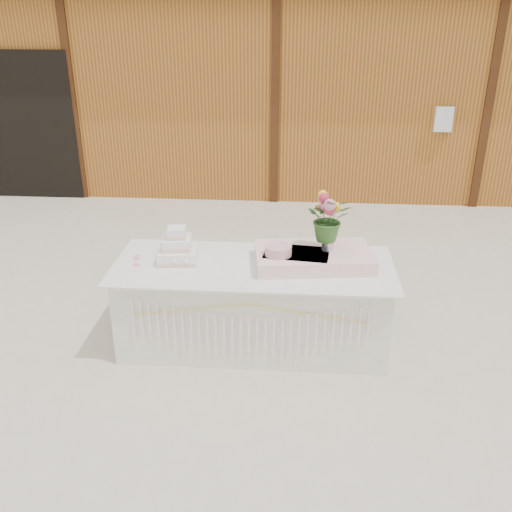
% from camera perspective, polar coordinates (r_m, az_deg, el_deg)
% --- Properties ---
extents(ground, '(80.00, 80.00, 0.00)m').
position_cam_1_polar(ground, '(5.24, -0.25, -8.56)').
color(ground, beige).
rests_on(ground, ground).
extents(barn, '(12.60, 4.60, 3.30)m').
position_cam_1_polar(barn, '(10.46, 2.39, 17.76)').
color(barn, '#A76723').
rests_on(barn, ground).
extents(cake_table, '(2.40, 1.00, 0.77)m').
position_cam_1_polar(cake_table, '(5.04, -0.26, -4.87)').
color(cake_table, white).
rests_on(cake_table, ground).
extents(wedding_cake, '(0.36, 0.36, 0.30)m').
position_cam_1_polar(wedding_cake, '(4.97, -7.84, 0.71)').
color(wedding_cake, white).
rests_on(wedding_cake, cake_table).
extents(pink_cake_stand, '(0.29, 0.29, 0.21)m').
position_cam_1_polar(pink_cake_stand, '(4.76, 2.23, 0.01)').
color(pink_cake_stand, white).
rests_on(pink_cake_stand, cake_table).
extents(satin_runner, '(1.05, 0.69, 0.12)m').
position_cam_1_polar(satin_runner, '(4.88, 5.78, -0.13)').
color(satin_runner, beige).
rests_on(satin_runner, cake_table).
extents(flower_vase, '(0.10, 0.10, 0.14)m').
position_cam_1_polar(flower_vase, '(4.86, 7.18, 1.36)').
color(flower_vase, '#B8B8BD').
rests_on(flower_vase, satin_runner).
extents(bouquet, '(0.37, 0.32, 0.39)m').
position_cam_1_polar(bouquet, '(4.77, 7.35, 4.31)').
color(bouquet, '#335D25').
rests_on(bouquet, flower_vase).
extents(loose_flowers, '(0.18, 0.33, 0.02)m').
position_cam_1_polar(loose_flowers, '(5.09, -12.05, -0.17)').
color(loose_flowers, pink).
rests_on(loose_flowers, cake_table).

